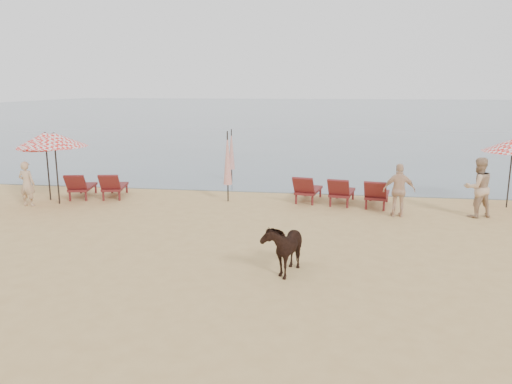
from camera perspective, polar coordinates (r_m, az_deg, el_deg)
ground at (r=10.54m, az=-4.11°, el=-11.56°), size 120.00×120.00×0.00m
sea at (r=89.54m, az=7.22°, el=9.31°), size 160.00×140.00×0.06m
lounger_cluster_left at (r=19.87m, az=-17.70°, el=0.68°), size 2.29×2.23×0.70m
lounger_cluster_right at (r=18.19m, az=9.71°, el=0.09°), size 3.52×2.45×0.71m
umbrella_open_left_a at (r=19.17m, az=-22.06°, el=5.55°), size 2.28×2.28×2.59m
umbrella_open_left_b at (r=19.95m, az=-22.94°, el=5.58°), size 2.07×2.11×2.64m
umbrella_closed_left at (r=22.11m, az=-2.82°, el=4.86°), size 0.29×0.29×2.35m
umbrella_closed_right at (r=18.30m, az=-3.27°, el=3.84°), size 0.32×0.32×2.60m
cow at (r=11.52m, az=3.21°, el=-6.23°), size 0.98×1.55×1.21m
beachgoer_left at (r=19.44m, az=-24.72°, el=0.85°), size 0.60×0.40×1.61m
beachgoer_right_a at (r=17.69m, az=24.02°, el=0.48°), size 1.14×1.01×1.97m
beachgoer_right_b at (r=16.87m, az=16.04°, el=0.18°), size 1.03×0.44×1.75m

